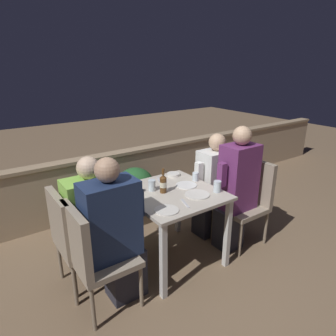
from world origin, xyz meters
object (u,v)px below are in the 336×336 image
(chair_right_far, at_px, (226,185))
(chair_left_far, at_px, (74,234))
(person_purple_stripe, at_px, (236,188))
(person_white_polo, at_px, (213,185))
(chair_right_near, at_px, (248,195))
(person_navy_jumper, at_px, (115,233))
(person_green_blouse, at_px, (97,221))
(beer_bottle, at_px, (163,183))
(chair_left_near, at_px, (91,251))

(chair_right_far, bearing_deg, chair_left_far, -179.44)
(person_purple_stripe, distance_m, person_white_polo, 0.34)
(chair_left_far, height_order, chair_right_near, same)
(person_navy_jumper, height_order, person_green_blouse, person_navy_jumper)
(person_navy_jumper, relative_size, person_purple_stripe, 0.95)
(person_white_polo, bearing_deg, beer_bottle, -170.36)
(person_white_polo, bearing_deg, chair_right_near, -57.21)
(chair_left_near, bearing_deg, person_green_blouse, 60.21)
(person_navy_jumper, bearing_deg, person_green_blouse, 94.45)
(chair_left_far, relative_size, chair_right_near, 1.00)
(beer_bottle, bearing_deg, chair_left_far, 172.37)
(chair_right_near, bearing_deg, chair_left_far, 170.13)
(person_green_blouse, distance_m, person_white_polo, 1.40)
(chair_left_far, relative_size, chair_right_far, 1.00)
(person_navy_jumper, bearing_deg, person_purple_stripe, 0.17)
(chair_left_far, xyz_separation_m, chair_right_near, (1.83, -0.32, 0.00))
(chair_left_far, xyz_separation_m, person_purple_stripe, (1.62, -0.32, 0.13))
(person_navy_jumper, bearing_deg, chair_right_far, 12.09)
(chair_left_near, bearing_deg, person_white_polo, 12.11)
(chair_right_near, distance_m, chair_right_far, 0.34)
(chair_right_near, distance_m, person_purple_stripe, 0.24)
(chair_left_far, bearing_deg, person_purple_stripe, -11.10)
(person_green_blouse, xyz_separation_m, chair_right_near, (1.62, -0.32, -0.05))
(chair_left_near, height_order, chair_right_far, same)
(person_purple_stripe, bearing_deg, person_navy_jumper, -179.83)
(person_green_blouse, distance_m, chair_right_far, 1.61)
(person_navy_jumper, distance_m, person_green_blouse, 0.33)
(chair_right_far, height_order, person_white_polo, person_white_polo)
(chair_left_near, relative_size, chair_left_far, 1.00)
(chair_right_near, distance_m, person_white_polo, 0.40)
(person_purple_stripe, bearing_deg, chair_right_near, -0.00)
(person_green_blouse, height_order, chair_right_far, person_green_blouse)
(person_navy_jumper, height_order, chair_right_far, person_navy_jumper)
(person_navy_jumper, xyz_separation_m, person_white_polo, (1.38, 0.34, -0.04))
(person_navy_jumper, distance_m, person_purple_stripe, 1.38)
(chair_right_near, height_order, beer_bottle, beer_bottle)
(person_green_blouse, height_order, person_purple_stripe, person_purple_stripe)
(chair_left_near, height_order, person_purple_stripe, person_purple_stripe)
(person_navy_jumper, relative_size, chair_right_near, 1.37)
(person_purple_stripe, relative_size, chair_right_far, 1.43)
(chair_left_far, height_order, person_purple_stripe, person_purple_stripe)
(chair_right_near, height_order, person_purple_stripe, person_purple_stripe)
(chair_left_far, bearing_deg, person_green_blouse, -0.00)
(person_navy_jumper, relative_size, person_white_polo, 1.06)
(person_purple_stripe, distance_m, beer_bottle, 0.82)
(chair_left_far, xyz_separation_m, chair_right_far, (1.82, 0.02, 0.00))
(chair_left_far, xyz_separation_m, beer_bottle, (0.84, -0.11, 0.30))
(chair_right_far, bearing_deg, person_white_polo, -180.00)
(person_purple_stripe, bearing_deg, chair_left_far, 168.90)
(person_navy_jumper, xyz_separation_m, chair_right_near, (1.59, 0.00, -0.09))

